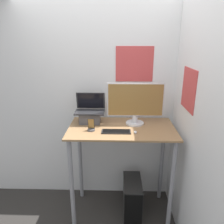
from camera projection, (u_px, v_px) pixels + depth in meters
The scene contains 9 objects.
wall_back at pixel (121, 104), 2.77m from camera, with size 6.00×0.06×2.60m.
wall_side_right at pixel (194, 126), 2.05m from camera, with size 0.06×6.00×2.60m.
desk at pixel (121, 147), 2.50m from camera, with size 1.18×0.66×1.15m.
laptop at pixel (90, 115), 2.53m from camera, with size 0.34×0.24×0.34m.
monitor at pixel (135, 104), 2.45m from camera, with size 0.63×0.21×0.48m.
keyboard at pixel (116, 131), 2.30m from camera, with size 0.31×0.11×0.02m.
mouse at pixel (135, 132), 2.27m from camera, with size 0.03×0.05×0.02m.
cell_phone at pixel (91, 127), 2.33m from camera, with size 0.08×0.08×0.14m.
computer_tower at pixel (132, 197), 2.69m from camera, with size 0.21×0.46×0.45m.
Camera 1 is at (-0.05, -1.92, 2.07)m, focal length 35.00 mm.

